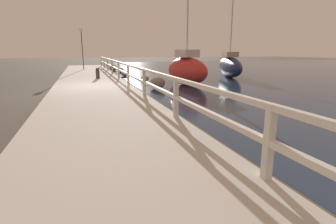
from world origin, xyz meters
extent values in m
plane|color=#4C473D|center=(0.00, 0.00, 0.00)|extent=(120.00, 120.00, 0.00)
cube|color=beige|center=(0.00, 0.00, 0.12)|extent=(3.40, 36.00, 0.24)
cube|color=silver|center=(1.60, -9.72, 0.71)|extent=(0.10, 0.10, 0.93)
cube|color=silver|center=(1.60, -6.48, 0.71)|extent=(0.10, 0.10, 0.93)
cube|color=silver|center=(1.60, -3.24, 0.71)|extent=(0.10, 0.10, 0.93)
cube|color=silver|center=(1.60, 0.00, 0.71)|extent=(0.10, 0.10, 0.93)
cube|color=silver|center=(1.60, 3.24, 0.71)|extent=(0.10, 0.10, 0.93)
cube|color=silver|center=(1.60, 6.48, 0.71)|extent=(0.10, 0.10, 0.93)
cube|color=silver|center=(1.60, 9.72, 0.71)|extent=(0.10, 0.10, 0.93)
cube|color=silver|center=(1.60, 12.96, 0.71)|extent=(0.10, 0.10, 0.93)
cube|color=silver|center=(1.60, 16.20, 0.71)|extent=(0.10, 0.10, 0.93)
cube|color=silver|center=(1.60, 0.00, 1.13)|extent=(0.09, 32.50, 0.08)
cube|color=silver|center=(1.60, 0.00, 0.71)|extent=(0.09, 32.50, 0.08)
ellipsoid|color=gray|center=(2.33, 12.29, 0.26)|extent=(0.70, 0.63, 0.53)
ellipsoid|color=gray|center=(2.45, 6.51, 0.20)|extent=(0.54, 0.49, 0.41)
ellipsoid|color=#666056|center=(2.64, 9.73, 0.19)|extent=(0.52, 0.47, 0.39)
ellipsoid|color=slate|center=(2.94, -0.21, 0.28)|extent=(0.75, 0.67, 0.56)
ellipsoid|color=gray|center=(3.05, 2.87, 0.18)|extent=(0.48, 0.43, 0.36)
cylinder|color=#333338|center=(0.41, 3.12, 0.48)|extent=(0.21, 0.21, 0.47)
sphere|color=#333338|center=(0.41, 3.12, 0.75)|extent=(0.19, 0.19, 0.19)
cylinder|color=#514C47|center=(-0.25, 11.17, 1.77)|extent=(0.07, 0.07, 3.06)
sphere|color=beige|center=(-0.25, 11.17, 3.44)|extent=(0.28, 0.28, 0.28)
ellipsoid|color=#192347|center=(9.31, 3.95, 0.67)|extent=(2.85, 5.61, 1.33)
cube|color=#9E937F|center=(9.31, 3.95, 1.52)|extent=(1.32, 1.95, 0.36)
cylinder|color=silver|center=(9.31, 3.95, 4.46)|extent=(0.09, 0.09, 6.23)
ellipsoid|color=red|center=(4.85, 0.82, 0.72)|extent=(1.86, 3.42, 1.43)
cube|color=beige|center=(4.85, 0.82, 1.63)|extent=(1.06, 1.23, 0.39)
cylinder|color=silver|center=(4.85, 0.82, 3.74)|extent=(0.09, 0.09, 4.60)
camera|label=1|loc=(-0.45, -12.13, 1.76)|focal=28.00mm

